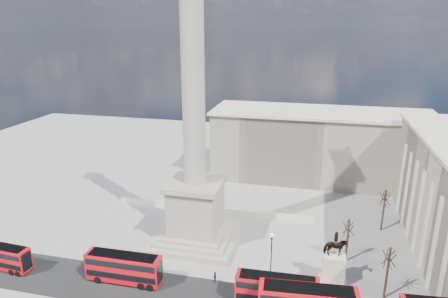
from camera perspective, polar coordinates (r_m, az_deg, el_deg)
name	(u,v)px	position (r m, az deg, el deg)	size (l,w,h in m)	color
ground	(188,255)	(67.44, -5.22, -14.80)	(180.00, 180.00, 0.00)	gray
asphalt_road	(199,298)	(58.34, -3.57, -20.53)	(120.00, 9.00, 0.01)	black
nelsons_column	(195,170)	(65.99, -4.14, -2.99)	(14.00, 14.00, 49.85)	#A19686
balustrade_wall	(213,209)	(80.56, -1.58, -8.61)	(40.00, 0.60, 1.10)	beige
building_northeast	(320,145)	(97.83, 13.52, 0.54)	(51.00, 17.00, 16.60)	#BBB29A
red_bus_a	(124,268)	(61.59, -14.06, -16.13)	(11.09, 2.75, 4.49)	red
red_bus_b	(277,291)	(56.18, 7.61, -19.42)	(10.95, 2.94, 4.41)	red
red_bus_e	(1,256)	(71.49, -29.21, -13.24)	(9.83, 2.90, 3.93)	red
victorian_lamp	(271,251)	(60.53, 6.78, -14.29)	(0.61, 0.61, 7.08)	black
equestrian_statue	(334,265)	(61.53, 15.39, -15.70)	(3.97, 2.97, 8.27)	beige
bare_tree_near	(389,257)	(58.93, 22.56, -14.00)	(1.87, 1.87, 8.18)	#332319
bare_tree_mid	(349,227)	(65.59, 17.40, -10.59)	(1.99, 1.99, 7.56)	#332319
bare_tree_far	(385,197)	(76.90, 22.03, -6.38)	(2.03, 2.03, 8.28)	#332319
pedestrian_walking	(268,281)	(60.06, 6.37, -18.29)	(0.66, 0.44, 1.82)	#2A2924
pedestrian_crossing	(215,277)	(60.64, -1.29, -17.83)	(1.02, 0.42, 1.73)	#2A2924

